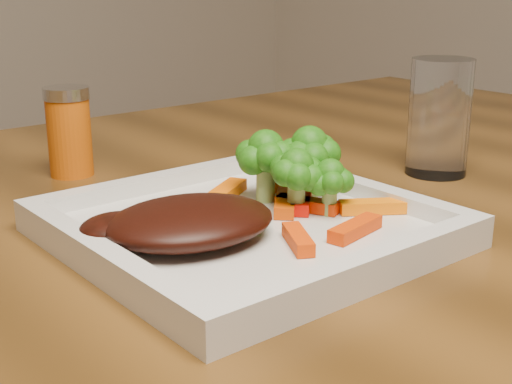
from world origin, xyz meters
TOP-DOWN VIEW (x-y plane):
  - plate at (0.20, -0.06)m, footprint 0.27×0.27m
  - steak at (0.15, -0.06)m, footprint 0.14×0.12m
  - broccoli_0 at (0.25, -0.02)m, footprint 0.06×0.06m
  - broccoli_1 at (0.28, -0.04)m, footprint 0.08×0.08m
  - broccoli_2 at (0.27, -0.08)m, footprint 0.06×0.06m
  - broccoli_3 at (0.25, -0.06)m, footprint 0.07×0.07m
  - carrot_0 at (0.25, -0.13)m, footprint 0.06×0.02m
  - carrot_1 at (0.30, -0.10)m, footprint 0.06×0.05m
  - carrot_2 at (0.20, -0.12)m, footprint 0.04×0.05m
  - carrot_3 at (0.30, -0.01)m, footprint 0.06×0.03m
  - carrot_4 at (0.23, 0.01)m, footprint 0.06×0.05m
  - carrot_5 at (0.26, -0.06)m, footprint 0.04×0.05m
  - carrot_6 at (0.26, -0.05)m, footprint 0.05×0.05m
  - spice_shaker at (0.17, 0.20)m, footprint 0.05×0.05m
  - drinking_glass at (0.47, -0.03)m, footprint 0.08×0.08m
  - carrot_7 at (0.25, -0.05)m, footprint 0.05×0.05m

SIDE VIEW (x-z plane):
  - plate at x=0.20m, z-range 0.75..0.76m
  - carrot_0 at x=0.25m, z-range 0.76..0.77m
  - carrot_1 at x=0.30m, z-range 0.76..0.77m
  - carrot_2 at x=0.20m, z-range 0.76..0.77m
  - carrot_3 at x=0.30m, z-range 0.76..0.77m
  - carrot_4 at x=0.23m, z-range 0.76..0.77m
  - carrot_5 at x=0.26m, z-range 0.76..0.77m
  - carrot_6 at x=0.26m, z-range 0.76..0.77m
  - carrot_7 at x=0.25m, z-range 0.76..0.77m
  - steak at x=0.15m, z-range 0.76..0.79m
  - broccoli_2 at x=0.27m, z-range 0.76..0.82m
  - broccoli_3 at x=0.25m, z-range 0.76..0.82m
  - broccoli_1 at x=0.28m, z-range 0.76..0.83m
  - spice_shaker at x=0.17m, z-range 0.75..0.84m
  - broccoli_0 at x=0.25m, z-range 0.76..0.83m
  - drinking_glass at x=0.47m, z-range 0.75..0.87m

